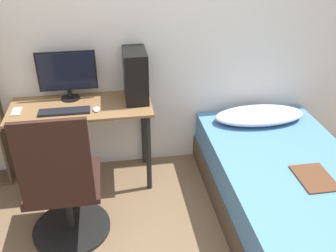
{
  "coord_description": "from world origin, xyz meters",
  "views": [
    {
      "loc": [
        -0.26,
        -1.55,
        2.09
      ],
      "look_at": [
        0.11,
        0.78,
        0.75
      ],
      "focal_mm": 40.0,
      "sensor_mm": 36.0,
      "label": 1
    }
  ],
  "objects_px": {
    "monitor": "(67,73)",
    "pc_tower": "(135,75)",
    "office_chair": "(64,194)",
    "keyboard": "(64,111)",
    "bed": "(286,189)"
  },
  "relations": [
    {
      "from": "bed",
      "to": "office_chair",
      "type": "bearing_deg",
      "value": -179.9
    },
    {
      "from": "monitor",
      "to": "office_chair",
      "type": "bearing_deg",
      "value": -92.31
    },
    {
      "from": "keyboard",
      "to": "pc_tower",
      "type": "bearing_deg",
      "value": 15.99
    },
    {
      "from": "office_chair",
      "to": "monitor",
      "type": "bearing_deg",
      "value": 87.69
    },
    {
      "from": "monitor",
      "to": "pc_tower",
      "type": "distance_m",
      "value": 0.55
    },
    {
      "from": "monitor",
      "to": "keyboard",
      "type": "bearing_deg",
      "value": -97.11
    },
    {
      "from": "monitor",
      "to": "keyboard",
      "type": "relative_size",
      "value": 1.2
    },
    {
      "from": "office_chair",
      "to": "keyboard",
      "type": "relative_size",
      "value": 2.72
    },
    {
      "from": "keyboard",
      "to": "pc_tower",
      "type": "relative_size",
      "value": 0.94
    },
    {
      "from": "pc_tower",
      "to": "monitor",
      "type": "bearing_deg",
      "value": 170.94
    },
    {
      "from": "bed",
      "to": "keyboard",
      "type": "distance_m",
      "value": 1.83
    },
    {
      "from": "bed",
      "to": "monitor",
      "type": "relative_size",
      "value": 3.91
    },
    {
      "from": "bed",
      "to": "monitor",
      "type": "distance_m",
      "value": 1.96
    },
    {
      "from": "office_chair",
      "to": "pc_tower",
      "type": "relative_size",
      "value": 2.57
    },
    {
      "from": "bed",
      "to": "monitor",
      "type": "xyz_separation_m",
      "value": [
        -1.62,
        0.82,
        0.73
      ]
    }
  ]
}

